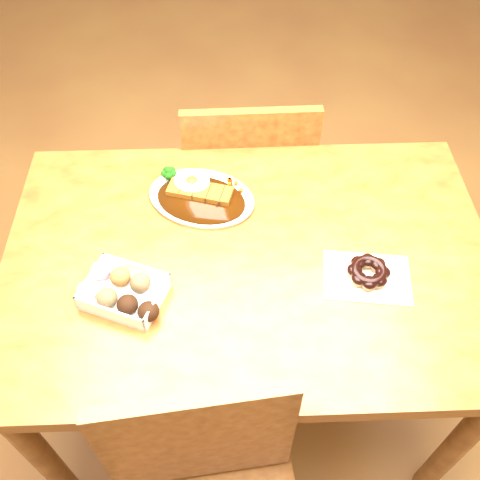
{
  "coord_description": "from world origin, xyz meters",
  "views": [
    {
      "loc": [
        -0.05,
        -0.79,
        1.78
      ],
      "look_at": [
        -0.02,
        0.0,
        0.81
      ],
      "focal_mm": 40.0,
      "sensor_mm": 36.0,
      "label": 1
    }
  ],
  "objects_px": {
    "donut_box": "(122,291)",
    "chair_far": "(247,181)",
    "table": "(248,279)",
    "pon_de_ring": "(368,273)",
    "katsu_curry_plate": "(200,195)"
  },
  "relations": [
    {
      "from": "table",
      "to": "katsu_curry_plate",
      "type": "bearing_deg",
      "value": 121.43
    },
    {
      "from": "table",
      "to": "chair_far",
      "type": "distance_m",
      "value": 0.56
    },
    {
      "from": "table",
      "to": "pon_de_ring",
      "type": "height_order",
      "value": "pon_de_ring"
    },
    {
      "from": "donut_box",
      "to": "pon_de_ring",
      "type": "bearing_deg",
      "value": 3.45
    },
    {
      "from": "table",
      "to": "chair_far",
      "type": "xyz_separation_m",
      "value": [
        0.02,
        0.53,
        -0.17
      ]
    },
    {
      "from": "table",
      "to": "katsu_curry_plate",
      "type": "relative_size",
      "value": 3.64
    },
    {
      "from": "donut_box",
      "to": "chair_far",
      "type": "bearing_deg",
      "value": 63.94
    },
    {
      "from": "chair_far",
      "to": "donut_box",
      "type": "distance_m",
      "value": 0.78
    },
    {
      "from": "table",
      "to": "pon_de_ring",
      "type": "relative_size",
      "value": 5.46
    },
    {
      "from": "donut_box",
      "to": "pon_de_ring",
      "type": "height_order",
      "value": "donut_box"
    },
    {
      "from": "donut_box",
      "to": "pon_de_ring",
      "type": "xyz_separation_m",
      "value": [
        0.57,
        0.03,
        -0.0
      ]
    },
    {
      "from": "table",
      "to": "pon_de_ring",
      "type": "distance_m",
      "value": 0.31
    },
    {
      "from": "table",
      "to": "chair_far",
      "type": "height_order",
      "value": "chair_far"
    },
    {
      "from": "chair_far",
      "to": "katsu_curry_plate",
      "type": "xyz_separation_m",
      "value": [
        -0.14,
        -0.34,
        0.29
      ]
    },
    {
      "from": "donut_box",
      "to": "pon_de_ring",
      "type": "distance_m",
      "value": 0.57
    }
  ]
}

